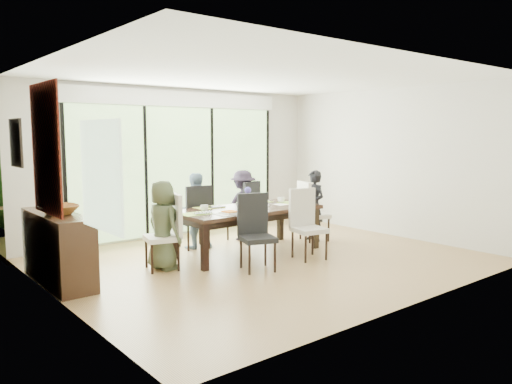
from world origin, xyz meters
TOP-DOWN VIEW (x-y plane):
  - floor at (0.00, 0.00)m, footprint 6.00×5.00m
  - ceiling at (0.00, 0.00)m, footprint 6.00×5.00m
  - wall_back at (0.00, 2.51)m, footprint 6.00×0.02m
  - wall_front at (0.00, -2.51)m, footprint 6.00×0.02m
  - wall_left at (-3.01, 0.00)m, footprint 0.02×5.00m
  - wall_right at (3.01, 0.00)m, footprint 0.02×5.00m
  - glass_doors at (0.00, 2.47)m, footprint 4.20×0.02m
  - blinds_header at (0.00, 2.46)m, footprint 4.40×0.06m
  - mullion_a at (-2.10, 2.46)m, footprint 0.05×0.04m
  - mullion_b at (-0.70, 2.46)m, footprint 0.05×0.04m
  - mullion_c at (0.70, 2.46)m, footprint 0.05×0.04m
  - mullion_d at (2.10, 2.46)m, footprint 0.05×0.04m
  - side_window at (-2.97, -1.20)m, footprint 0.02×0.90m
  - deck at (0.00, 3.40)m, footprint 6.00×1.80m
  - rail_top at (0.00, 4.20)m, footprint 6.00×0.08m
  - foliage_left at (-1.80, 5.20)m, footprint 3.20×3.20m
  - foliage_mid at (0.40, 5.80)m, footprint 4.00×4.00m
  - foliage_right at (2.20, 5.00)m, footprint 2.80×2.80m
  - foliage_far at (-0.60, 6.50)m, footprint 3.60×3.60m
  - table_top at (0.05, 0.53)m, footprint 2.31×1.06m
  - table_apron at (0.05, 0.53)m, footprint 2.11×0.86m
  - table_leg_fl at (-1.03, 0.10)m, footprint 0.09×0.09m
  - table_leg_fr at (1.13, 0.10)m, footprint 0.09×0.09m
  - table_leg_bl at (-1.03, 0.96)m, footprint 0.09×0.09m
  - table_leg_br at (1.13, 0.96)m, footprint 0.09×0.09m
  - chair_left_end at (-1.45, 0.53)m, footprint 0.54×0.54m
  - chair_right_end at (1.55, 0.53)m, footprint 0.56×0.56m
  - chair_far_left at (-0.40, 1.38)m, footprint 0.50×0.50m
  - chair_far_right at (0.60, 1.38)m, footprint 0.54×0.54m
  - chair_near_left at (-0.45, -0.34)m, footprint 0.56×0.56m
  - chair_near_right at (0.55, -0.34)m, footprint 0.52×0.52m
  - person_left_end at (-1.43, 0.53)m, footprint 0.43×0.62m
  - person_right_end at (1.53, 0.53)m, footprint 0.40×0.60m
  - person_far_left at (-0.40, 1.36)m, footprint 0.63×0.46m
  - person_far_right at (0.60, 1.36)m, footprint 0.63×0.45m
  - placemat_left at (-0.90, 0.53)m, footprint 0.42×0.31m
  - placemat_right at (1.00, 0.53)m, footprint 0.42×0.31m
  - placemat_far_l at (-0.40, 0.93)m, footprint 0.42×0.31m
  - placemat_far_r at (0.60, 0.93)m, footprint 0.42×0.31m
  - placemat_paper at (-0.50, 0.23)m, footprint 0.42×0.31m
  - tablet_far_l at (-0.30, 0.88)m, footprint 0.25×0.17m
  - tablet_far_r at (0.55, 0.88)m, footprint 0.23×0.16m
  - papers at (0.75, 0.48)m, footprint 0.29×0.21m
  - platter_base at (-0.50, 0.23)m, footprint 0.25×0.25m
  - platter_snacks at (-0.50, 0.23)m, footprint 0.19×0.19m
  - vase at (0.10, 0.58)m, footprint 0.08×0.08m
  - hyacinth_stems at (0.10, 0.58)m, footprint 0.04×0.04m
  - hyacinth_blooms at (0.10, 0.58)m, footprint 0.11×0.11m
  - laptop at (-0.80, 0.43)m, footprint 0.33×0.22m
  - cup_a at (-0.65, 0.68)m, footprint 0.13×0.13m
  - cup_b at (0.20, 0.43)m, footprint 0.13×0.13m
  - cup_c at (0.85, 0.63)m, footprint 0.17×0.17m
  - book at (0.30, 0.58)m, footprint 0.17×0.23m
  - sideboard at (-2.76, 0.81)m, footprint 0.44×1.57m
  - bowl at (-2.76, 0.71)m, footprint 0.47×0.47m
  - candlestick_base at (-2.76, 1.16)m, footprint 0.10×0.10m
  - candlestick_shaft at (-2.76, 1.16)m, footprint 0.02×0.02m
  - candlestick_pan at (-2.76, 1.16)m, footprint 0.10×0.10m
  - candle at (-2.76, 1.16)m, footprint 0.04×0.04m
  - tapestry at (-2.97, 0.40)m, footprint 0.02×1.00m
  - art_frame at (-2.97, 1.70)m, footprint 0.03×0.55m
  - art_canvas at (-2.95, 1.70)m, footprint 0.01×0.45m

SIDE VIEW (x-z plane):
  - deck at x=0.00m, z-range -0.10..0.00m
  - floor at x=0.00m, z-range -0.01..0.00m
  - table_leg_fl at x=-1.03m, z-range 0.00..0.66m
  - table_leg_fr at x=1.13m, z-range 0.00..0.66m
  - table_leg_bl at x=-1.03m, z-range 0.00..0.66m
  - table_leg_br at x=1.13m, z-range 0.00..0.66m
  - sideboard at x=-2.76m, z-range 0.00..0.89m
  - chair_left_end at x=-1.45m, z-range 0.00..1.06m
  - chair_right_end at x=1.55m, z-range 0.00..1.06m
  - chair_far_left at x=-0.40m, z-range 0.00..1.06m
  - chair_far_right at x=0.60m, z-range 0.00..1.06m
  - chair_near_left at x=-0.45m, z-range 0.00..1.06m
  - chair_near_right at x=0.55m, z-range 0.00..1.06m
  - rail_top at x=0.00m, z-range 0.52..0.58m
  - table_apron at x=0.05m, z-range 0.56..0.65m
  - person_left_end at x=-1.43m, z-range 0.00..1.24m
  - person_right_end at x=1.53m, z-range 0.00..1.24m
  - person_far_left at x=-0.40m, z-range 0.00..1.24m
  - person_far_right at x=0.60m, z-range 0.00..1.24m
  - table_top at x=0.05m, z-range 0.66..0.72m
  - papers at x=0.75m, z-range 0.72..0.72m
  - placemat_left at x=-0.90m, z-range 0.72..0.73m
  - placemat_right at x=1.00m, z-range 0.72..0.73m
  - placemat_far_l at x=-0.40m, z-range 0.72..0.73m
  - placemat_far_r at x=0.60m, z-range 0.72..0.73m
  - placemat_paper at x=-0.50m, z-range 0.72..0.73m
  - book at x=0.30m, z-range 0.72..0.74m
  - tablet_far_r at x=0.55m, z-range 0.73..0.74m
  - tablet_far_l at x=-0.30m, z-range 0.73..0.74m
  - laptop at x=-0.80m, z-range 0.72..0.75m
  - platter_base at x=-0.50m, z-range 0.73..0.75m
  - platter_snacks at x=-0.50m, z-range 0.75..0.76m
  - cup_b at x=0.20m, z-range 0.72..0.81m
  - cup_a at x=-0.65m, z-range 0.72..0.81m
  - cup_c at x=0.85m, z-range 0.72..0.81m
  - vase at x=0.10m, z-range 0.72..0.84m
  - hyacinth_stems at x=0.10m, z-range 0.82..0.97m
  - candlestick_base at x=-2.76m, z-range 0.89..0.92m
  - bowl at x=-2.76m, z-range 0.89..1.00m
  - hyacinth_blooms at x=0.10m, z-range 0.94..1.04m
  - glass_doors at x=0.00m, z-range 0.05..2.35m
  - mullion_a at x=-2.10m, z-range 0.05..2.35m
  - mullion_b at x=-0.70m, z-range 0.05..2.35m
  - mullion_c at x=0.70m, z-range 0.05..2.35m
  - mullion_d at x=2.10m, z-range 0.05..2.35m
  - foliage_right at x=2.20m, z-range -0.14..2.66m
  - wall_back at x=0.00m, z-range 0.00..2.70m
  - wall_front at x=0.00m, z-range 0.00..2.70m
  - wall_left at x=-3.01m, z-range 0.00..2.70m
  - wall_right at x=3.01m, z-range 0.00..2.70m
  - foliage_left at x=-1.80m, z-range -0.16..3.04m
  - side_window at x=-2.97m, z-range 1.00..2.00m
  - candlestick_shaft at x=-2.76m, z-range 0.91..2.14m
  - foliage_far at x=-0.60m, z-range -0.18..3.42m
  - tapestry at x=-2.97m, z-range 0.95..2.45m
  - art_frame at x=-2.97m, z-range 1.42..2.08m
  - art_canvas at x=-2.95m, z-range 1.48..2.02m
  - foliage_mid at x=0.40m, z-range -0.20..3.80m
  - candlestick_pan at x=-2.76m, z-range 2.12..2.15m
  - candle at x=-2.76m, z-range 2.14..2.24m
  - blinds_header at x=0.00m, z-range 2.36..2.64m
  - ceiling at x=0.00m, z-range 2.70..2.71m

